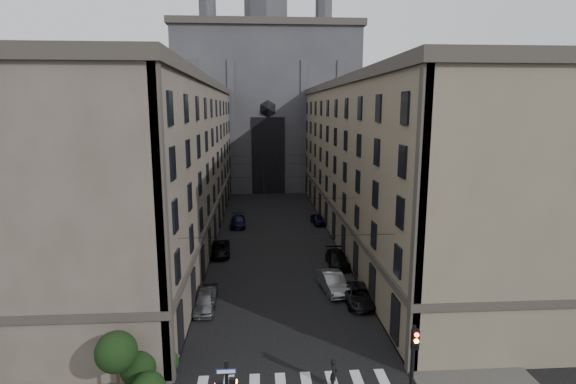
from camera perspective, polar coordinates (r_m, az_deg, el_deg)
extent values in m
cube|color=#383533|center=(56.64, -12.50, -5.57)|extent=(7.00, 80.00, 0.15)
cube|color=#383533|center=(57.34, 8.82, -5.24)|extent=(7.00, 80.00, 0.15)
cube|color=#50463D|center=(55.42, -15.94, 3.35)|extent=(13.00, 60.00, 18.00)
cube|color=#38332D|center=(55.09, -16.45, 13.09)|extent=(13.60, 60.60, 0.90)
cube|color=#38332D|center=(56.19, -15.69, -1.51)|extent=(13.40, 60.30, 0.50)
cube|color=brown|center=(56.33, 12.06, 3.64)|extent=(13.00, 60.00, 18.00)
cube|color=#38332D|center=(56.01, 12.44, 13.22)|extent=(13.60, 60.60, 0.90)
cube|color=#38332D|center=(57.10, 11.87, -1.15)|extent=(13.40, 60.30, 0.50)
cube|color=#2D2D33|center=(92.80, -2.73, 10.23)|extent=(34.00, 22.00, 30.00)
cube|color=#38332D|center=(93.99, -2.82, 19.72)|extent=(35.00, 23.00, 1.20)
cube|color=black|center=(82.21, -2.52, 4.59)|extent=(6.00, 0.30, 14.00)
cube|color=orange|center=(23.14, -7.04, -22.82)|extent=(0.34, 0.24, 0.38)
cube|color=navy|center=(22.69, -7.86, -21.62)|extent=(0.95, 0.05, 0.24)
cylinder|color=black|center=(24.84, 15.42, -21.40)|extent=(0.20, 0.20, 5.20)
cube|color=black|center=(23.67, 15.86, -17.56)|extent=(0.34, 0.30, 1.00)
cylinder|color=#FF0C07|center=(23.39, 16.03, -17.04)|extent=(0.22, 0.05, 0.22)
cylinder|color=orange|center=(23.54, 15.99, -17.73)|extent=(0.22, 0.05, 0.22)
cylinder|color=black|center=(23.69, 15.95, -18.42)|extent=(0.22, 0.05, 0.22)
sphere|color=black|center=(28.51, -18.49, -20.47)|extent=(2.00, 2.00, 2.00)
sphere|color=black|center=(29.20, -15.10, -20.16)|extent=(1.40, 1.40, 1.40)
cylinder|color=black|center=(27.53, -20.75, -21.35)|extent=(0.16, 0.16, 2.40)
sphere|color=black|center=(26.74, -20.98, -18.42)|extent=(2.20, 2.20, 2.20)
cylinder|color=black|center=(29.01, 0.05, -5.63)|extent=(14.00, 0.03, 0.03)
cylinder|color=black|center=(40.65, -1.10, -0.90)|extent=(14.00, 0.03, 0.03)
cylinder|color=black|center=(53.44, -1.78, 1.88)|extent=(14.00, 0.03, 0.03)
cylinder|color=black|center=(66.31, -2.19, 3.58)|extent=(14.00, 0.03, 0.03)
cylinder|color=black|center=(78.23, -2.45, 4.65)|extent=(14.00, 0.03, 0.03)
cylinder|color=black|center=(54.46, -3.18, 1.60)|extent=(0.03, 60.00, 0.03)
cylinder|color=black|center=(54.55, -0.45, 1.63)|extent=(0.03, 60.00, 0.03)
imported|color=slate|center=(36.66, -10.55, -13.60)|extent=(1.70, 4.08, 1.38)
imported|color=black|center=(37.95, -10.09, -12.81)|extent=(1.44, 3.88, 1.27)
imported|color=black|center=(49.28, -8.75, -7.14)|extent=(2.62, 5.13, 1.39)
imported|color=black|center=(60.44, -6.36, -3.73)|extent=(2.13, 4.93, 1.42)
imported|color=gray|center=(39.70, 5.71, -11.32)|extent=(2.41, 5.17, 1.64)
imported|color=black|center=(37.75, 8.89, -12.82)|extent=(2.46, 5.00, 1.37)
imported|color=black|center=(45.78, 6.27, -8.46)|extent=(1.98, 4.87, 1.41)
imported|color=black|center=(61.48, 3.84, -3.49)|extent=(1.95, 4.02, 1.32)
imported|color=black|center=(27.50, 5.82, -21.93)|extent=(0.52, 0.68, 1.69)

